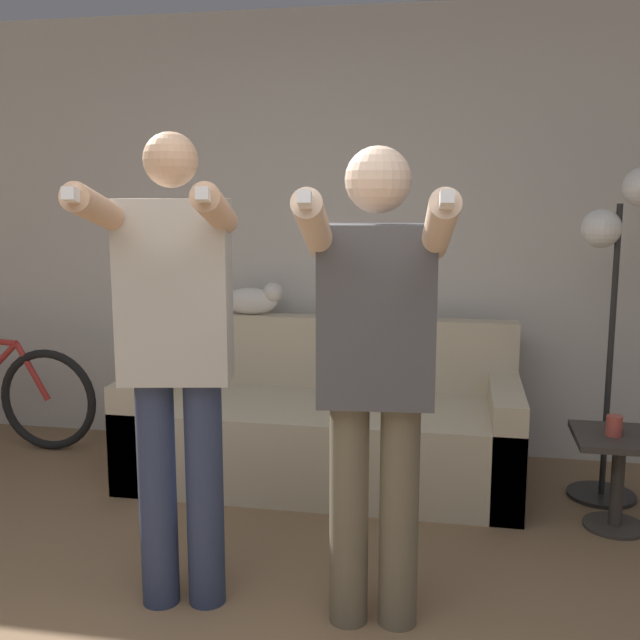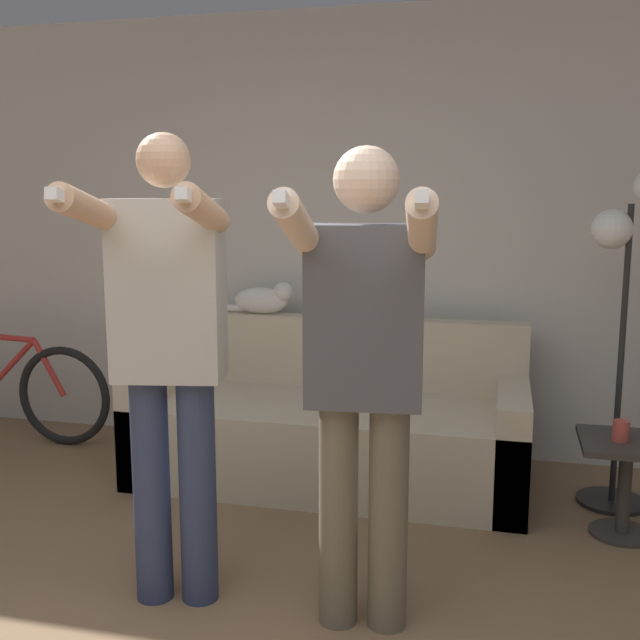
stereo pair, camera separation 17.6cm
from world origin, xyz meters
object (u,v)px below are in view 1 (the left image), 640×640
at_px(person_left, 175,345).
at_px(floor_lamp, 618,259).
at_px(cat, 254,300).
at_px(person_right, 376,359).
at_px(cup, 614,426).
at_px(couch, 323,429).
at_px(side_table, 619,462).

relative_size(person_left, floor_lamp, 1.05).
bearing_deg(cat, person_right, -61.76).
xyz_separation_m(cat, floor_lamp, (1.94, -0.31, 0.30)).
relative_size(cat, cup, 4.83).
height_order(couch, person_left, person_left).
bearing_deg(cup, person_left, -149.92).
xyz_separation_m(cat, cup, (1.90, -0.70, -0.44)).
distance_m(side_table, cup, 0.18).
distance_m(couch, cat, 0.87).
relative_size(side_table, cup, 4.80).
height_order(person_right, floor_lamp, person_right).
bearing_deg(floor_lamp, cat, 170.78).
xyz_separation_m(floor_lamp, cup, (-0.05, -0.39, -0.73)).
bearing_deg(side_table, couch, 165.99).
xyz_separation_m(person_right, floor_lamp, (1.03, 1.38, 0.25)).
height_order(floor_lamp, side_table, floor_lamp).
distance_m(cat, floor_lamp, 1.99).
relative_size(couch, floor_lamp, 1.24).
bearing_deg(person_right, cup, 39.52).
xyz_separation_m(floor_lamp, side_table, (-0.01, -0.37, -0.91)).
bearing_deg(floor_lamp, cup, -96.75).
relative_size(person_left, side_table, 3.89).
bearing_deg(couch, floor_lamp, 0.22).
height_order(cat, side_table, cat).
xyz_separation_m(couch, person_right, (0.43, -1.37, 0.71)).
bearing_deg(floor_lamp, couch, -179.78).
relative_size(couch, person_left, 1.18).
distance_m(person_right, cat, 1.92).
bearing_deg(person_left, side_table, 18.86).
xyz_separation_m(person_left, person_right, (0.72, 0.00, -0.02)).
bearing_deg(side_table, cat, 160.49).
relative_size(person_right, cat, 3.74).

